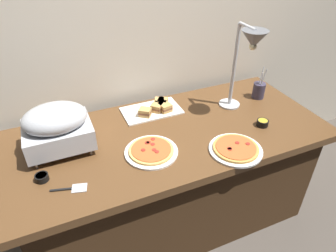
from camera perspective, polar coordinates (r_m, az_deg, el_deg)
name	(u,v)px	position (r m, az deg, el deg)	size (l,w,h in m)	color
ground_plane	(170,215)	(2.34, 0.37, -16.47)	(8.00, 8.00, 0.00)	#4C443D
back_wall	(139,34)	(2.03, -5.42, 16.77)	(4.40, 0.04, 2.40)	beige
buffet_table	(170,178)	(2.05, 0.41, -9.70)	(1.90, 0.84, 0.76)	brown
chafing_dish	(57,126)	(1.70, -20.22, -0.04)	(0.35, 0.27, 0.27)	#B7BABF
heat_lamp	(249,49)	(1.85, 15.02, 13.89)	(0.15, 0.29, 0.56)	#B7BABF
pizza_plate_front	(236,149)	(1.70, 12.61, -4.22)	(0.29, 0.29, 0.03)	white
pizza_plate_center	(151,151)	(1.65, -3.17, -4.71)	(0.29, 0.29, 0.03)	white
sandwich_platter	(155,108)	(2.00, -2.38, 3.39)	(0.38, 0.22, 0.06)	white
sauce_cup_near	(262,123)	(1.94, 17.35, 0.59)	(0.07, 0.07, 0.04)	black
sauce_cup_far	(42,177)	(1.61, -22.65, -8.90)	(0.06, 0.06, 0.03)	black
utensil_holder	(259,90)	(2.23, 16.71, 6.49)	(0.08, 0.08, 0.23)	#383347
serving_spatula	(71,189)	(1.53, -17.85, -11.18)	(0.17, 0.08, 0.01)	#B7BABF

